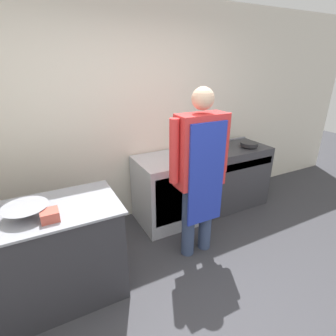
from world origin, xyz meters
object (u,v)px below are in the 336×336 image
(stove, at_px, (230,176))
(fridge_unit, at_px, (166,191))
(mixing_bowl, at_px, (26,211))
(person_cook, at_px, (200,166))
(saute_pan, at_px, (249,144))
(stock_pot, at_px, (216,137))
(plastic_tub, at_px, (50,215))

(stove, bearing_deg, fridge_unit, -179.79)
(fridge_unit, height_order, mixing_bowl, mixing_bowl)
(person_cook, bearing_deg, fridge_unit, 92.05)
(fridge_unit, distance_m, mixing_bowl, 1.75)
(person_cook, xyz_separation_m, saute_pan, (1.23, 0.60, -0.11))
(stock_pot, bearing_deg, mixing_bowl, -161.58)
(stock_pot, bearing_deg, saute_pan, -26.93)
(stove, relative_size, mixing_bowl, 2.97)
(saute_pan, bearing_deg, fridge_unit, 175.33)
(mixing_bowl, distance_m, plastic_tub, 0.21)
(fridge_unit, xyz_separation_m, saute_pan, (1.26, -0.10, 0.48))
(fridge_unit, height_order, plastic_tub, plastic_tub)
(fridge_unit, bearing_deg, stock_pot, 7.72)
(stove, distance_m, saute_pan, 0.53)
(fridge_unit, distance_m, saute_pan, 1.35)
(stove, height_order, fridge_unit, stove)
(stove, xyz_separation_m, mixing_bowl, (-2.59, -0.68, 0.50))
(person_cook, height_order, stock_pot, person_cook)
(mixing_bowl, xyz_separation_m, stock_pot, (2.37, 0.79, 0.09))
(plastic_tub, relative_size, saute_pan, 0.53)
(fridge_unit, bearing_deg, stove, 0.21)
(stove, relative_size, person_cook, 0.56)
(mixing_bowl, height_order, stock_pot, stock_pot)
(mixing_bowl, distance_m, stock_pot, 2.50)
(stove, height_order, plastic_tub, plastic_tub)
(stove, distance_m, mixing_bowl, 2.73)
(mixing_bowl, bearing_deg, person_cook, -0.80)
(fridge_unit, height_order, person_cook, person_cook)
(mixing_bowl, height_order, plastic_tub, mixing_bowl)
(plastic_tub, bearing_deg, stove, 18.53)
(person_cook, bearing_deg, plastic_tub, -175.32)
(plastic_tub, bearing_deg, saute_pan, 15.07)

